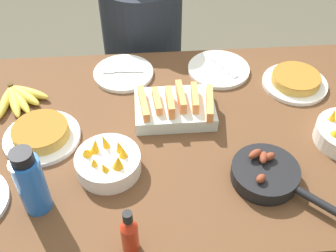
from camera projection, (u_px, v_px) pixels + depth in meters
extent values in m
plane|color=#565142|center=(168.00, 240.00, 1.96)|extent=(14.00, 14.00, 0.00)
cube|color=brown|center=(168.00, 136.00, 1.47)|extent=(1.58, 0.97, 0.03)
cylinder|color=brown|center=(7.00, 133.00, 1.98)|extent=(0.07, 0.07, 0.68)
cylinder|color=brown|center=(309.00, 116.00, 2.06)|extent=(0.07, 0.07, 0.68)
ellipsoid|color=gold|center=(5.00, 102.00, 1.55)|extent=(0.05, 0.18, 0.03)
ellipsoid|color=gold|center=(14.00, 101.00, 1.55)|extent=(0.09, 0.19, 0.04)
ellipsoid|color=gold|center=(20.00, 99.00, 1.56)|extent=(0.13, 0.18, 0.03)
ellipsoid|color=gold|center=(24.00, 95.00, 1.57)|extent=(0.15, 0.14, 0.04)
ellipsoid|color=gold|center=(29.00, 92.00, 1.58)|extent=(0.17, 0.11, 0.03)
cylinder|color=#4C3819|center=(11.00, 87.00, 1.60)|extent=(0.02, 0.02, 0.04)
cube|color=silver|center=(175.00, 109.00, 1.51)|extent=(0.28, 0.20, 0.05)
cube|color=#ED8E4C|center=(143.00, 104.00, 1.47)|extent=(0.04, 0.16, 0.04)
cube|color=#ED8E4C|center=(157.00, 101.00, 1.48)|extent=(0.03, 0.12, 0.04)
cube|color=#ED8E4C|center=(170.00, 103.00, 1.46)|extent=(0.03, 0.13, 0.05)
cube|color=#ED8E4C|center=(181.00, 97.00, 1.49)|extent=(0.03, 0.14, 0.05)
cube|color=#ED8E4C|center=(195.00, 98.00, 1.48)|extent=(0.03, 0.13, 0.05)
cube|color=#ED8E4C|center=(210.00, 103.00, 1.47)|extent=(0.04, 0.16, 0.04)
cylinder|color=black|center=(264.00, 178.00, 1.31)|extent=(0.21, 0.21, 0.01)
cylinder|color=black|center=(265.00, 173.00, 1.29)|extent=(0.21, 0.21, 0.04)
cylinder|color=black|center=(318.00, 202.00, 1.21)|extent=(0.12, 0.11, 0.02)
ellipsoid|color=brown|center=(255.00, 154.00, 1.29)|extent=(0.06, 0.05, 0.03)
ellipsoid|color=brown|center=(264.00, 157.00, 1.28)|extent=(0.04, 0.05, 0.03)
ellipsoid|color=brown|center=(269.00, 157.00, 1.29)|extent=(0.05, 0.04, 0.02)
ellipsoid|color=brown|center=(261.00, 179.00, 1.23)|extent=(0.04, 0.04, 0.02)
cylinder|color=white|center=(42.00, 137.00, 1.43)|extent=(0.26, 0.26, 0.02)
cylinder|color=gold|center=(41.00, 132.00, 1.41)|extent=(0.19, 0.19, 0.04)
cylinder|color=#9F6624|center=(39.00, 128.00, 1.40)|extent=(0.19, 0.19, 0.00)
cylinder|color=white|center=(295.00, 84.00, 1.64)|extent=(0.25, 0.25, 0.02)
cylinder|color=gold|center=(296.00, 79.00, 1.62)|extent=(0.19, 0.19, 0.03)
cylinder|color=#9F6624|center=(297.00, 75.00, 1.61)|extent=(0.18, 0.18, 0.00)
cylinder|color=white|center=(123.00, 73.00, 1.68)|extent=(0.24, 0.24, 0.02)
cylinder|color=silver|center=(129.00, 72.00, 1.67)|extent=(0.12, 0.02, 0.01)
cube|color=silver|center=(109.00, 72.00, 1.67)|extent=(0.05, 0.03, 0.00)
cylinder|color=white|center=(219.00, 69.00, 1.70)|extent=(0.25, 0.25, 0.02)
cylinder|color=silver|center=(217.00, 63.00, 1.71)|extent=(0.07, 0.12, 0.01)
cube|color=silver|center=(232.00, 74.00, 1.66)|extent=(0.05, 0.05, 0.00)
cylinder|color=white|center=(108.00, 163.00, 1.32)|extent=(0.21, 0.21, 0.06)
cone|color=#F4A819|center=(123.00, 153.00, 1.29)|extent=(0.03, 0.04, 0.04)
cone|color=#F4A819|center=(119.00, 147.00, 1.31)|extent=(0.05, 0.05, 0.05)
cone|color=#F4A819|center=(105.00, 142.00, 1.31)|extent=(0.04, 0.03, 0.06)
cone|color=#F4A819|center=(95.00, 146.00, 1.30)|extent=(0.05, 0.05, 0.06)
cone|color=#F4A819|center=(86.00, 153.00, 1.29)|extent=(0.05, 0.05, 0.05)
cone|color=#F4A819|center=(94.00, 162.00, 1.26)|extent=(0.04, 0.04, 0.04)
cone|color=#F4A819|center=(104.00, 168.00, 1.25)|extent=(0.04, 0.03, 0.04)
cone|color=#F4A819|center=(118.00, 162.00, 1.26)|extent=(0.06, 0.06, 0.05)
cone|color=#F4A819|center=(333.00, 115.00, 1.40)|extent=(0.04, 0.04, 0.05)
cylinder|color=blue|center=(32.00, 185.00, 1.17)|extent=(0.08, 0.08, 0.20)
cylinder|color=black|center=(22.00, 157.00, 1.09)|extent=(0.06, 0.06, 0.03)
cylinder|color=#B72814|center=(130.00, 238.00, 1.11)|extent=(0.05, 0.05, 0.10)
cone|color=#B72814|center=(128.00, 224.00, 1.06)|extent=(0.05, 0.05, 0.03)
cylinder|color=black|center=(128.00, 217.00, 1.04)|extent=(0.03, 0.03, 0.03)
cube|color=black|center=(146.00, 105.00, 2.33)|extent=(0.41, 0.41, 0.40)
cylinder|color=#1E232D|center=(142.00, 33.00, 2.01)|extent=(0.38, 0.38, 0.51)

